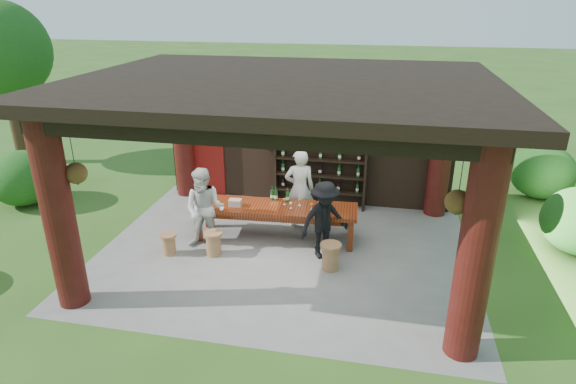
% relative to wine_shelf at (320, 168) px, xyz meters
% --- Properties ---
extents(ground, '(90.00, 90.00, 0.00)m').
position_rel_wine_shelf_xyz_m(ground, '(-0.38, -2.45, -0.99)').
color(ground, '#2D5119').
rests_on(ground, ground).
extents(pavilion, '(7.50, 6.00, 3.60)m').
position_rel_wine_shelf_xyz_m(pavilion, '(-0.39, -2.02, 1.14)').
color(pavilion, slate).
rests_on(pavilion, ground).
extents(wine_shelf, '(2.24, 0.34, 1.97)m').
position_rel_wine_shelf_xyz_m(wine_shelf, '(0.00, 0.00, 0.00)').
color(wine_shelf, black).
rests_on(wine_shelf, ground).
extents(tasting_table, '(3.47, 1.08, 0.75)m').
position_rel_wine_shelf_xyz_m(tasting_table, '(-0.68, -1.91, -0.36)').
color(tasting_table, '#58190C').
rests_on(tasting_table, ground).
extents(stool_near_left, '(0.37, 0.37, 0.49)m').
position_rel_wine_shelf_xyz_m(stool_near_left, '(-1.74, -2.85, -0.73)').
color(stool_near_left, brown).
rests_on(stool_near_left, ground).
extents(stool_near_right, '(0.40, 0.40, 0.53)m').
position_rel_wine_shelf_xyz_m(stool_near_right, '(0.62, -2.94, -0.71)').
color(stool_near_right, brown).
rests_on(stool_near_right, ground).
extents(stool_far_left, '(0.34, 0.34, 0.44)m').
position_rel_wine_shelf_xyz_m(stool_far_left, '(-2.63, -3.01, -0.76)').
color(stool_far_left, brown).
rests_on(stool_far_left, ground).
extents(host, '(0.75, 0.60, 1.80)m').
position_rel_wine_shelf_xyz_m(host, '(-0.29, -1.23, -0.09)').
color(host, silver).
rests_on(host, ground).
extents(guest_woman, '(0.86, 0.68, 1.72)m').
position_rel_wine_shelf_xyz_m(guest_woman, '(-1.98, -2.59, -0.13)').
color(guest_woman, beige).
rests_on(guest_woman, ground).
extents(guest_man, '(1.18, 1.08, 1.59)m').
position_rel_wine_shelf_xyz_m(guest_man, '(0.43, -2.48, -0.20)').
color(guest_man, black).
rests_on(guest_man, ground).
extents(table_bottles, '(0.43, 0.11, 0.31)m').
position_rel_wine_shelf_xyz_m(table_bottles, '(-0.68, -1.60, -0.09)').
color(table_bottles, '#194C1E').
rests_on(table_bottles, tasting_table).
extents(table_glasses, '(0.95, 0.25, 0.15)m').
position_rel_wine_shelf_xyz_m(table_glasses, '(-0.11, -1.86, -0.17)').
color(table_glasses, silver).
rests_on(table_glasses, tasting_table).
extents(napkin_basket, '(0.27, 0.20, 0.14)m').
position_rel_wine_shelf_xyz_m(napkin_basket, '(-1.51, -2.06, -0.17)').
color(napkin_basket, '#BF6672').
rests_on(napkin_basket, tasting_table).
extents(shrubs, '(15.95, 8.41, 1.36)m').
position_rel_wine_shelf_xyz_m(shrubs, '(1.86, -1.53, -0.43)').
color(shrubs, '#194C14').
rests_on(shrubs, ground).
extents(trees, '(20.98, 8.86, 4.80)m').
position_rel_wine_shelf_xyz_m(trees, '(2.48, -1.02, 2.38)').
color(trees, '#3F2819').
rests_on(trees, ground).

